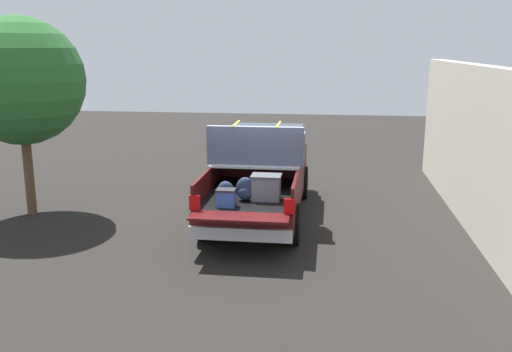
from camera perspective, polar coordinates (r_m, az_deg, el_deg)
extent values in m
plane|color=black|center=(13.01, 0.35, -4.12)|extent=(40.00, 40.00, 0.00)
cube|color=#470F0F|center=(12.84, 0.35, -1.47)|extent=(5.50, 1.92, 0.46)
cube|color=black|center=(11.63, -0.39, -1.77)|extent=(2.80, 1.80, 0.04)
cube|color=#470F0F|center=(11.74, -4.89, -0.52)|extent=(2.80, 0.06, 0.50)
cube|color=#470F0F|center=(11.48, 4.21, -0.82)|extent=(2.80, 0.06, 0.50)
cube|color=#470F0F|center=(12.90, 0.45, 0.77)|extent=(0.06, 1.80, 0.50)
cube|color=#470F0F|center=(10.04, -1.72, -4.21)|extent=(0.55, 1.80, 0.04)
cube|color=#B2B2B7|center=(12.26, 0.11, 1.41)|extent=(1.25, 1.92, 0.04)
cube|color=#470F0F|center=(14.04, 1.05, 1.80)|extent=(2.30, 1.92, 0.50)
cube|color=#2D3842|center=(13.85, 1.01, 3.81)|extent=(1.94, 1.76, 0.53)
cube|color=#470F0F|center=(15.37, 1.63, 2.56)|extent=(0.40, 1.82, 0.38)
cube|color=#B2B2B7|center=(10.30, -1.57, -5.85)|extent=(0.24, 1.92, 0.24)
cube|color=red|center=(10.41, -6.29, -2.74)|extent=(0.06, 0.20, 0.28)
cube|color=red|center=(10.14, 3.43, -3.11)|extent=(0.06, 0.20, 0.28)
cylinder|color=black|center=(14.70, -2.19, -0.43)|extent=(0.83, 0.30, 0.83)
cylinder|color=black|center=(14.51, 4.68, -0.65)|extent=(0.83, 0.30, 0.83)
cylinder|color=black|center=(11.39, -5.18, -4.53)|extent=(0.83, 0.30, 0.83)
cylinder|color=black|center=(11.15, 3.72, -4.91)|extent=(0.83, 0.30, 0.83)
cube|color=slate|center=(11.02, 1.05, -1.29)|extent=(0.40, 0.55, 0.45)
cube|color=#505359|center=(10.96, 1.06, -0.01)|extent=(0.44, 0.59, 0.05)
ellipsoid|color=#283351|center=(10.97, -1.08, -1.32)|extent=(0.20, 0.37, 0.47)
ellipsoid|color=#283351|center=(10.88, -1.17, -1.82)|extent=(0.09, 0.26, 0.21)
ellipsoid|color=#283351|center=(10.90, -3.12, -1.58)|extent=(0.20, 0.33, 0.41)
ellipsoid|color=#283351|center=(10.81, -3.22, -2.05)|extent=(0.09, 0.23, 0.18)
cube|color=#3359B2|center=(10.59, -3.08, -2.34)|extent=(0.26, 0.34, 0.30)
cube|color=#262628|center=(10.55, -3.09, -1.45)|extent=(0.28, 0.36, 0.04)
cube|color=#4C5166|center=(12.22, 0.11, 2.47)|extent=(0.82, 2.07, 0.42)
cube|color=#4C5166|center=(11.82, -0.10, 4.13)|extent=(0.16, 2.07, 0.40)
cube|color=#4C5166|center=(12.37, -4.16, 4.07)|extent=(0.58, 0.20, 0.22)
cube|color=#4C5166|center=(12.13, 4.53, 3.88)|extent=(0.58, 0.20, 0.22)
cube|color=yellow|center=(12.19, -2.07, 5.39)|extent=(0.92, 0.03, 0.02)
cube|color=yellow|center=(12.07, 2.31, 5.31)|extent=(0.92, 0.03, 0.02)
cube|color=beige|center=(12.60, 21.90, 2.47)|extent=(11.62, 0.36, 3.47)
cylinder|color=brown|center=(13.97, -22.23, 0.84)|extent=(0.22, 0.22, 2.24)
sphere|color=#29602A|center=(13.72, -22.96, 8.95)|extent=(2.87, 2.87, 2.87)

